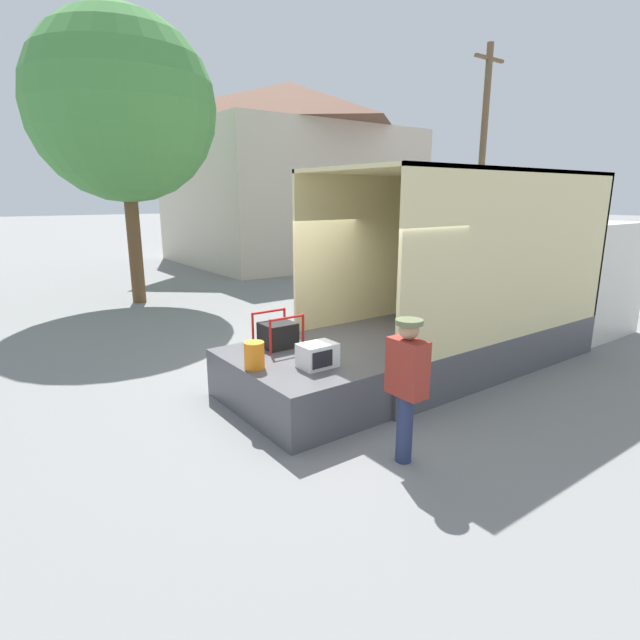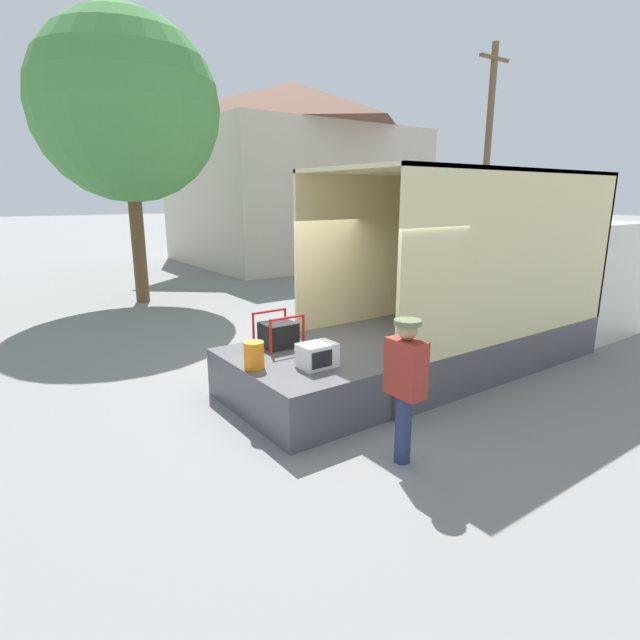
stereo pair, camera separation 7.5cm
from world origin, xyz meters
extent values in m
plane|color=gray|center=(0.00, 0.00, 0.00)|extent=(160.00, 160.00, 0.00)
cube|color=silver|center=(6.27, 0.00, 1.18)|extent=(2.21, 2.21, 2.36)
cube|color=#4C4C51|center=(2.58, 0.00, 0.35)|extent=(5.17, 2.40, 0.70)
cube|color=beige|center=(2.58, 1.17, 1.99)|extent=(5.17, 0.06, 2.58)
cube|color=beige|center=(2.58, -1.17, 1.99)|extent=(5.17, 0.06, 2.58)
cube|color=beige|center=(5.14, 0.00, 1.99)|extent=(0.06, 2.40, 2.58)
cube|color=beige|center=(2.58, 0.00, 3.25)|extent=(5.17, 2.40, 0.06)
cylinder|color=#3370B2|center=(1.90, -0.84, 0.89)|extent=(0.31, 0.31, 0.38)
cube|color=#2D7F33|center=(3.79, 0.53, 0.82)|extent=(0.44, 0.32, 0.24)
cube|color=#4C4C51|center=(-0.79, 0.00, 0.35)|extent=(1.58, 2.28, 0.70)
cube|color=white|center=(-0.72, -0.45, 0.86)|extent=(0.48, 0.34, 0.32)
cube|color=black|center=(-0.77, -0.63, 0.86)|extent=(0.31, 0.01, 0.22)
cube|color=black|center=(-0.66, 0.62, 0.89)|extent=(0.47, 0.44, 0.37)
cylinder|color=slate|center=(-0.47, 0.62, 0.90)|extent=(0.18, 0.24, 0.24)
cylinder|color=red|center=(-0.94, 0.37, 0.96)|extent=(0.04, 0.04, 0.51)
cylinder|color=red|center=(-0.38, 0.37, 0.96)|extent=(0.04, 0.04, 0.51)
cylinder|color=red|center=(-0.94, 0.87, 0.96)|extent=(0.04, 0.04, 0.51)
cylinder|color=red|center=(-0.38, 0.87, 0.96)|extent=(0.04, 0.04, 0.51)
cylinder|color=red|center=(-0.66, 0.37, 1.19)|extent=(0.56, 0.04, 0.04)
cylinder|color=red|center=(-0.66, 0.87, 1.19)|extent=(0.56, 0.04, 0.04)
cylinder|color=orange|center=(-1.41, -0.02, 0.88)|extent=(0.26, 0.26, 0.36)
cylinder|color=navy|center=(-0.62, -1.96, 0.39)|extent=(0.18, 0.18, 0.79)
cube|color=maroon|center=(-0.62, -1.96, 1.10)|extent=(0.24, 0.44, 0.62)
sphere|color=tan|center=(-0.62, -1.96, 1.52)|extent=(0.22, 0.22, 0.22)
cylinder|color=#606B47|center=(-0.62, -1.96, 1.60)|extent=(0.29, 0.29, 0.05)
cube|color=black|center=(11.40, 0.63, 0.94)|extent=(2.02, 1.79, 0.12)
cube|color=beige|center=(8.30, 14.04, 2.83)|extent=(9.39, 7.99, 5.66)
pyramid|color=brown|center=(8.30, 14.04, 6.65)|extent=(9.86, 8.39, 1.98)
cylinder|color=brown|center=(14.44, 8.48, 4.47)|extent=(0.28, 0.28, 8.94)
cube|color=brown|center=(14.44, 8.48, 8.34)|extent=(1.80, 0.14, 0.12)
cylinder|color=brown|center=(-0.37, 8.52, 1.47)|extent=(0.36, 0.36, 2.94)
sphere|color=#478942|center=(-0.37, 8.52, 5.07)|extent=(4.73, 4.73, 4.73)
camera|label=1|loc=(-4.35, -5.48, 2.88)|focal=28.00mm
camera|label=2|loc=(-4.29, -5.52, 2.88)|focal=28.00mm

